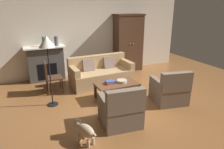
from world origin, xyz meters
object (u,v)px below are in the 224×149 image
at_px(mantel_vase_jade, 44,42).
at_px(floor_lamp, 47,46).
at_px(book_stack, 110,82).
at_px(armchair_near_right, 170,91).
at_px(couch, 101,74).
at_px(dog, 85,130).
at_px(fruit_bowl, 122,81).
at_px(side_chair_wooden, 50,75).
at_px(coffee_table, 117,85).
at_px(mantel_vase_slate, 56,41).
at_px(mantel_vase_terracotta, 50,44).
at_px(armoire, 128,43).
at_px(armchair_near_left, 121,111).
at_px(fireplace, 46,63).

height_order(mantel_vase_jade, floor_lamp, floor_lamp).
height_order(book_stack, armchair_near_right, armchair_near_right).
bearing_deg(couch, dog, -116.69).
height_order(fruit_bowl, side_chair_wooden, side_chair_wooden).
relative_size(couch, mantel_vase_jade, 6.21).
xyz_separation_m(coffee_table, book_stack, (-0.17, 0.05, 0.09)).
xyz_separation_m(mantel_vase_slate, side_chair_wooden, (-0.41, -1.09, -0.76)).
distance_m(coffee_table, mantel_vase_jade, 2.79).
distance_m(couch, mantel_vase_terracotta, 1.88).
distance_m(mantel_vase_jade, mantel_vase_terracotta, 0.20).
relative_size(armoire, mantel_vase_slate, 6.88).
distance_m(armoire, mantel_vase_slate, 2.58).
bearing_deg(mantel_vase_jade, side_chair_wooden, -91.59).
bearing_deg(side_chair_wooden, armchair_near_left, -64.90).
bearing_deg(mantel_vase_slate, couch, -41.80).
xyz_separation_m(coffee_table, fruit_bowl, (0.15, 0.02, 0.09)).
height_order(couch, mantel_vase_slate, mantel_vase_slate).
xyz_separation_m(book_stack, floor_lamp, (-1.45, 0.24, 1.02)).
bearing_deg(mantel_vase_terracotta, fruit_bowl, -55.66).
bearing_deg(couch, book_stack, -98.78).
distance_m(couch, fruit_bowl, 1.17).
xyz_separation_m(armchair_near_right, floor_lamp, (-2.73, 1.06, 1.16)).
bearing_deg(couch, coffee_table, -89.99).
distance_m(armoire, mantel_vase_terracotta, 2.78).
distance_m(fruit_bowl, armchair_near_left, 1.36).
relative_size(fruit_bowl, side_chair_wooden, 0.30).
distance_m(fireplace, couch, 1.83).
bearing_deg(coffee_table, fruit_bowl, 6.48).
bearing_deg(dog, mantel_vase_slate, 86.95).
bearing_deg(couch, floor_lamp, -151.60).
relative_size(couch, armchair_near_right, 2.18).
relative_size(book_stack, side_chair_wooden, 0.29).
xyz_separation_m(fruit_bowl, mantel_vase_terracotta, (-1.47, 2.15, 0.75)).
xyz_separation_m(fireplace, mantel_vase_jade, (0.00, -0.02, 0.71)).
distance_m(book_stack, dog, 1.89).
distance_m(mantel_vase_slate, side_chair_wooden, 1.39).
xyz_separation_m(coffee_table, mantel_vase_slate, (-1.12, 2.17, 0.90)).
bearing_deg(dog, book_stack, 52.63).
bearing_deg(dog, armchair_near_right, 15.52).
distance_m(mantel_vase_jade, armchair_near_right, 4.04).
bearing_deg(armchair_near_right, fireplace, 131.40).
bearing_deg(side_chair_wooden, floor_lamp, -96.53).
relative_size(fireplace, fruit_bowl, 4.62).
bearing_deg(armchair_near_left, dog, -162.95).
xyz_separation_m(couch, floor_lamp, (-1.62, -0.88, 1.16)).
height_order(fruit_bowl, armchair_near_left, armchair_near_left).
xyz_separation_m(couch, dog, (-1.31, -2.61, -0.07)).
xyz_separation_m(mantel_vase_terracotta, side_chair_wooden, (-0.21, -1.09, -0.69)).
bearing_deg(armoire, mantel_vase_jade, 178.83).
distance_m(mantel_vase_terracotta, side_chair_wooden, 1.30).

